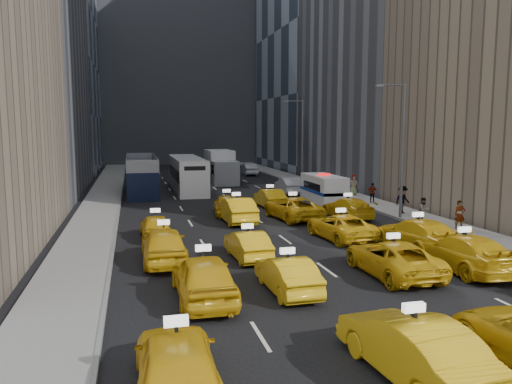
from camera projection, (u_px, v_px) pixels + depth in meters
ground at (346, 284)px, 19.57m from camera, size 160.00×160.00×0.00m
sidewalk_west at (102, 201)px, 41.11m from camera, size 3.00×90.00×0.15m
sidewalk_east at (339, 193)px, 46.14m from camera, size 3.00×90.00×0.15m
curb_west at (120, 200)px, 41.46m from camera, size 0.15×90.00×0.18m
curb_east at (324, 193)px, 45.79m from camera, size 0.15×90.00×0.18m
building_west_far at (27, 11)px, 63.94m from camera, size 16.00×22.00×42.00m
building_backdrop at (176, 47)px, 86.30m from camera, size 30.00×12.00×40.00m
streetlight_near at (401, 145)px, 32.69m from camera, size 2.15×0.22×9.00m
streetlight_far at (301, 139)px, 51.94m from camera, size 2.15×0.22×9.00m
taxi_0 at (177, 364)px, 11.22m from camera, size 1.97×4.69×1.58m
taxi_1 at (412, 347)px, 12.12m from camera, size 2.05×4.87×1.56m
taxi_4 at (204, 277)px, 17.62m from camera, size 2.00×4.91×1.67m
taxi_5 at (287, 274)px, 18.51m from camera, size 1.55×4.14×1.35m
taxi_6 at (393, 258)px, 20.64m from camera, size 2.42×5.20×1.44m
taxi_7 at (463, 252)px, 21.31m from camera, size 2.20×5.39×1.56m
taxi_8 at (164, 245)px, 22.49m from camera, size 1.95×4.83×1.65m
taxi_9 at (247, 245)px, 23.24m from camera, size 1.59×4.09×1.33m
taxi_10 at (340, 226)px, 27.36m from camera, size 2.72×5.16×1.38m
taxi_11 at (417, 235)px, 24.71m from camera, size 2.60×5.68×1.61m
taxi_12 at (156, 226)px, 27.49m from camera, size 1.71×4.01×1.35m
taxi_13 at (236, 210)px, 32.20m from camera, size 1.89×4.99×1.62m
taxi_14 at (293, 208)px, 33.31m from camera, size 3.14×5.67×1.50m
taxi_15 at (348, 208)px, 33.77m from camera, size 2.43×4.91×1.37m
taxi_16 at (227, 204)px, 35.02m from camera, size 2.30×4.51×1.47m
taxi_17 at (270, 198)px, 38.20m from camera, size 1.56×4.37×1.44m
nypd_van at (324, 189)px, 40.90m from camera, size 2.42×5.62×2.37m
double_decker at (142, 175)px, 46.41m from camera, size 3.82×11.96×3.42m
city_bus at (187, 174)px, 48.46m from camera, size 3.61×12.62×3.22m
box_truck at (221, 167)px, 55.19m from camera, size 3.74×8.12×3.58m
misc_car_0 at (289, 185)px, 46.14m from camera, size 1.79×4.69×1.53m
misc_car_1 at (144, 176)px, 55.44m from camera, size 2.93×5.68×1.53m
misc_car_2 at (217, 168)px, 65.67m from camera, size 2.67×5.69×1.61m
misc_car_3 at (190, 172)px, 60.43m from camera, size 1.93×4.50×1.51m
misc_car_4 at (249, 169)px, 64.27m from camera, size 1.86×4.69×1.52m
pedestrian_0 at (460, 215)px, 29.26m from camera, size 0.70×0.54×1.70m
pedestrian_1 at (424, 210)px, 31.23m from camera, size 0.86×0.62×1.59m
pedestrian_2 at (403, 200)px, 34.58m from camera, size 1.34×0.86×1.92m
pedestrian_3 at (372, 193)px, 39.86m from camera, size 0.99×0.69×1.54m
pedestrian_4 at (354, 185)px, 44.19m from camera, size 0.97×0.67×1.81m
pedestrian_5 at (330, 183)px, 46.00m from camera, size 1.73×0.87×1.80m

